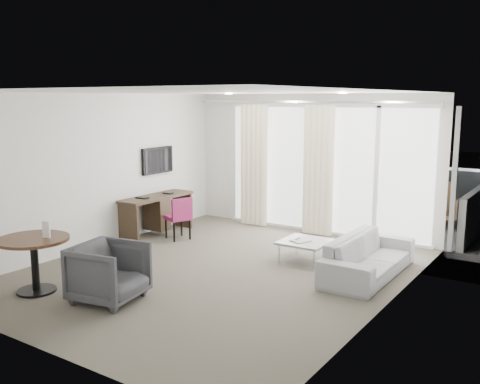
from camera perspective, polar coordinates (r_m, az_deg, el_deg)
The scene contains 27 objects.
floor at distance 7.95m, azimuth -2.43°, elevation -8.46°, with size 5.00×6.00×0.00m, color #554F43.
ceiling at distance 7.54m, azimuth -2.58°, elevation 10.63°, with size 5.00×6.00×0.00m, color white.
wall_left at distance 9.32m, azimuth -15.01°, elevation 2.15°, with size 0.00×6.00×2.60m, color silver.
wall_right at distance 6.50m, azimuth 15.58°, elevation -1.13°, with size 0.00×6.00×2.60m, color silver.
wall_front at distance 5.55m, azimuth -21.14°, elevation -3.29°, with size 5.00×0.00×2.60m, color silver.
window_panel at distance 10.06m, azimuth 9.01°, elevation 2.34°, with size 4.00×0.02×2.38m, color white, non-canonical shape.
window_frame at distance 10.05m, azimuth 8.98°, elevation 2.33°, with size 4.10×0.06×2.44m, color white, non-canonical shape.
curtain_left at distance 10.60m, azimuth 1.50°, elevation 2.85°, with size 0.60×0.20×2.38m, color #F7EBCA, non-canonical shape.
curtain_right at distance 9.93m, azimuth 8.35°, elevation 2.26°, with size 0.60×0.20×2.38m, color #F7EBCA, non-canonical shape.
curtain_track at distance 9.96m, azimuth 7.22°, elevation 9.53°, with size 4.80×0.04×0.04m, color #B2B2B7, non-canonical shape.
downlight_a at distance 9.37m, azimuth -1.20°, elevation 10.44°, with size 0.12×0.12×0.02m, color #FFE0B2.
downlight_b at distance 8.34m, azimuth 10.91°, elevation 10.33°, with size 0.12×0.12×0.02m, color #FFE0B2.
desk at distance 10.07m, azimuth -8.86°, elevation -2.47°, with size 0.49×1.56×0.73m, color #332618, non-canonical shape.
tv at distance 10.29m, azimuth -8.79°, elevation 3.36°, with size 0.05×0.80×0.50m, color black, non-canonical shape.
desk_chair at distance 9.70m, azimuth -6.66°, elevation -2.76°, with size 0.42×0.40×0.77m, color #881F4F, non-canonical shape.
round_table at distance 7.53m, azimuth -21.03°, elevation -7.28°, with size 0.91×0.91×0.73m, color #3B2112, non-canonical shape.
menu_card at distance 7.38m, azimuth -19.91°, elevation -4.68°, with size 0.12×0.02×0.22m, color white, non-canonical shape.
tub_armchair at distance 6.93m, azimuth -13.81°, elevation -8.33°, with size 0.79×0.81×0.74m, color #343438.
coffee_table at distance 8.46m, azimuth 6.94°, elevation -6.24°, with size 0.72×0.72×0.32m, color gray, non-canonical shape.
remote at distance 8.45m, azimuth 6.18°, elevation -4.84°, with size 0.05×0.15×0.02m, color black, non-canonical shape.
magazine at distance 8.37m, azimuth 6.49°, elevation -4.99°, with size 0.20×0.26×0.01m, color gray, non-canonical shape.
sofa at distance 7.90m, azimuth 13.56°, elevation -6.68°, with size 1.95×0.76×0.57m, color #969799.
terrace_slab at distance 11.65m, azimuth 11.98°, elevation -3.01°, with size 5.60×3.00×0.12m, color #4D4D50.
rattan_chair_a at distance 11.42m, azimuth 13.60°, elevation -1.06°, with size 0.52×0.52×0.77m, color brown, non-canonical shape.
rattan_chair_b at distance 11.17m, azimuth 20.46°, elevation -1.35°, with size 0.60×0.60×0.88m, color brown, non-canonical shape.
rattan_table at distance 11.15m, azimuth 15.62°, elevation -2.02°, with size 0.54×0.54×0.54m, color brown, non-canonical shape.
balustrade at distance 12.89m, azimuth 14.48°, elevation 0.65°, with size 5.50×0.06×1.05m, color #B2B2B7, non-canonical shape.
Camera 1 is at (4.46, -6.08, 2.50)m, focal length 40.00 mm.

